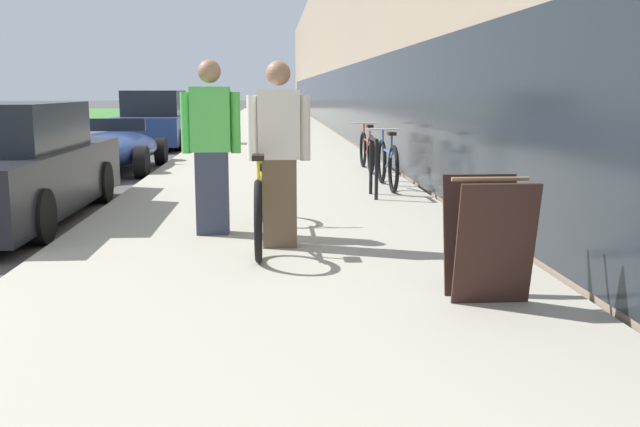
# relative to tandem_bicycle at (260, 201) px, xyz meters

# --- Properties ---
(sidewalk_slab) EXTENTS (4.50, 70.00, 0.11)m
(sidewalk_slab) POSITION_rel_tandem_bicycle_xyz_m (0.16, 18.36, -0.45)
(sidewalk_slab) COLOR #A39E8E
(sidewalk_slab) RESTS_ON ground
(storefront_facade) EXTENTS (10.01, 70.00, 7.05)m
(storefront_facade) POSITION_rel_tandem_bicycle_xyz_m (7.45, 26.36, 3.01)
(storefront_facade) COLOR gray
(storefront_facade) RESTS_ON ground
(tandem_bicycle) EXTENTS (0.52, 2.78, 0.93)m
(tandem_bicycle) POSITION_rel_tandem_bicycle_xyz_m (0.00, 0.00, 0.00)
(tandem_bicycle) COLOR black
(tandem_bicycle) RESTS_ON sidewalk_slab
(person_rider) EXTENTS (0.60, 0.24, 1.78)m
(person_rider) POSITION_rel_tandem_bicycle_xyz_m (0.19, -0.36, 0.50)
(person_rider) COLOR brown
(person_rider) RESTS_ON sidewalk_slab
(person_bystander) EXTENTS (0.62, 0.24, 1.81)m
(person_bystander) POSITION_rel_tandem_bicycle_xyz_m (-0.50, 0.31, 0.52)
(person_bystander) COLOR #33384C
(person_bystander) RESTS_ON sidewalk_slab
(bike_rack_hoop) EXTENTS (0.05, 0.60, 0.84)m
(bike_rack_hoop) POSITION_rel_tandem_bicycle_xyz_m (1.57, 2.81, 0.12)
(bike_rack_hoop) COLOR black
(bike_rack_hoop) RESTS_ON sidewalk_slab
(cruiser_bike_nearest) EXTENTS (0.52, 1.85, 0.90)m
(cruiser_bike_nearest) POSITION_rel_tandem_bicycle_xyz_m (1.92, 3.75, -0.02)
(cruiser_bike_nearest) COLOR black
(cruiser_bike_nearest) RESTS_ON sidewalk_slab
(cruiser_bike_middle) EXTENTS (0.52, 1.84, 0.88)m
(cruiser_bike_middle) POSITION_rel_tandem_bicycle_xyz_m (1.93, 6.24, -0.02)
(cruiser_bike_middle) COLOR black
(cruiser_bike_middle) RESTS_ON sidewalk_slab
(sandwich_board_sign) EXTENTS (0.56, 0.56, 0.90)m
(sandwich_board_sign) POSITION_rel_tandem_bicycle_xyz_m (1.67, -2.25, 0.06)
(sandwich_board_sign) COLOR #331E19
(sandwich_board_sign) RESTS_ON sidewalk_slab
(parked_sedan_curbside) EXTENTS (1.96, 4.76, 1.47)m
(parked_sedan_curbside) POSITION_rel_tandem_bicycle_xyz_m (-3.21, 1.82, 0.16)
(parked_sedan_curbside) COLOR black
(parked_sedan_curbside) RESTS_ON ground
(vintage_roadster_curbside) EXTENTS (1.82, 4.09, 1.04)m
(vintage_roadster_curbside) POSITION_rel_tandem_bicycle_xyz_m (-3.07, 7.32, -0.05)
(vintage_roadster_curbside) COLOR navy
(vintage_roadster_curbside) RESTS_ON ground
(parked_sedan_far) EXTENTS (1.86, 4.30, 1.61)m
(parked_sedan_far) POSITION_rel_tandem_bicycle_xyz_m (-3.18, 13.51, 0.21)
(parked_sedan_far) COLOR navy
(parked_sedan_far) RESTS_ON ground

